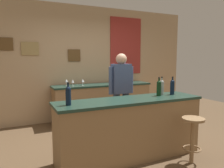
{
  "coord_description": "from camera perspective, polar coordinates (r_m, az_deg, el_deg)",
  "views": [
    {
      "loc": [
        -1.62,
        -3.21,
        1.54
      ],
      "look_at": [
        0.09,
        0.45,
        1.05
      ],
      "focal_mm": 34.87,
      "sensor_mm": 36.0,
      "label": 1
    }
  ],
  "objects": [
    {
      "name": "ground_plane",
      "position": [
        3.91,
        1.66,
        -16.28
      ],
      "size": [
        10.0,
        10.0,
        0.0
      ],
      "primitive_type": "plane",
      "color": "brown"
    },
    {
      "name": "back_wall",
      "position": [
        5.49,
        -7.74,
        5.55
      ],
      "size": [
        6.0,
        0.09,
        2.8
      ],
      "color": "tan",
      "rests_on": "ground_plane"
    },
    {
      "name": "bar_counter",
      "position": [
        3.42,
        4.77,
        -11.51
      ],
      "size": [
        2.3,
        0.6,
        0.92
      ],
      "color": "olive",
      "rests_on": "ground_plane"
    },
    {
      "name": "side_counter",
      "position": [
        5.37,
        -2.46,
        -4.77
      ],
      "size": [
        2.43,
        0.56,
        0.9
      ],
      "color": "olive",
      "rests_on": "ground_plane"
    },
    {
      "name": "bartender",
      "position": [
        4.21,
        2.42,
        -1.33
      ],
      "size": [
        0.52,
        0.21,
        1.62
      ],
      "color": "#384766",
      "rests_on": "ground_plane"
    },
    {
      "name": "bar_stool",
      "position": [
        3.43,
        20.39,
        -11.89
      ],
      "size": [
        0.32,
        0.32,
        0.68
      ],
      "color": "olive",
      "rests_on": "ground_plane"
    },
    {
      "name": "wine_bottle_a",
      "position": [
        2.9,
        -11.4,
        -2.84
      ],
      "size": [
        0.07,
        0.07,
        0.31
      ],
      "color": "black",
      "rests_on": "bar_counter"
    },
    {
      "name": "wine_bottle_b",
      "position": [
        3.62,
        12.19,
        -0.92
      ],
      "size": [
        0.07,
        0.07,
        0.31
      ],
      "color": "black",
      "rests_on": "bar_counter"
    },
    {
      "name": "wine_bottle_c",
      "position": [
        3.72,
        12.89,
        -0.74
      ],
      "size": [
        0.07,
        0.07,
        0.31
      ],
      "color": "#999E99",
      "rests_on": "bar_counter"
    },
    {
      "name": "wine_bottle_d",
      "position": [
        3.8,
        15.53,
        -0.65
      ],
      "size": [
        0.07,
        0.07,
        0.31
      ],
      "color": "black",
      "rests_on": "bar_counter"
    },
    {
      "name": "wine_glass_a",
      "position": [
        5.11,
        -11.85,
        0.82
      ],
      "size": [
        0.07,
        0.07,
        0.16
      ],
      "color": "silver",
      "rests_on": "side_counter"
    },
    {
      "name": "wine_glass_b",
      "position": [
        4.97,
        -10.28,
        0.7
      ],
      "size": [
        0.07,
        0.07,
        0.16
      ],
      "color": "silver",
      "rests_on": "side_counter"
    },
    {
      "name": "wine_glass_c",
      "position": [
        5.05,
        -7.68,
        0.84
      ],
      "size": [
        0.07,
        0.07,
        0.16
      ],
      "color": "silver",
      "rests_on": "side_counter"
    },
    {
      "name": "wine_glass_d",
      "position": [
        5.54,
        2.37,
        1.43
      ],
      "size": [
        0.07,
        0.07,
        0.16
      ],
      "color": "silver",
      "rests_on": "side_counter"
    },
    {
      "name": "wine_glass_e",
      "position": [
        5.62,
        3.1,
        1.5
      ],
      "size": [
        0.07,
        0.07,
        0.16
      ],
      "color": "silver",
      "rests_on": "side_counter"
    }
  ]
}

